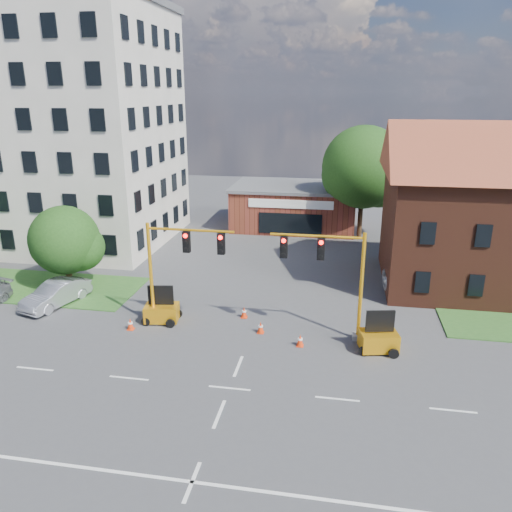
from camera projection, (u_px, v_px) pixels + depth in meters
The scene contains 16 objects.
ground at pixel (230, 388), 23.36m from camera, with size 120.00×120.00×0.00m, color #47474A.
lane_markings at pixel (213, 429), 20.55m from camera, with size 60.00×36.00×0.01m, color white, non-canonical shape.
office_block at pixel (61, 126), 43.89m from camera, with size 18.40×15.40×20.60m.
brick_shop at pixel (295, 206), 50.72m from camera, with size 12.40×8.40×4.30m.
tree_large at pixel (368, 170), 45.55m from camera, with size 7.93×7.56×10.43m.
tree_nw_front at pixel (69, 242), 34.46m from camera, with size 5.00×4.77×5.86m.
signal_mast_west at pixel (177, 263), 28.45m from camera, with size 5.30×0.60×6.20m.
signal_mast_east at pixel (331, 272), 27.02m from camera, with size 5.30×0.60×6.20m.
trailer_west at pixel (162, 311), 29.90m from camera, with size 2.13×1.58×2.22m.
trailer_east at pixel (379, 339), 26.53m from camera, with size 2.19×1.69×2.23m.
cone_a at pixel (130, 324), 29.02m from camera, with size 0.40×0.40×0.70m.
cone_b at pixel (244, 312), 30.56m from camera, with size 0.40×0.40×0.70m.
cone_c at pixel (261, 327), 28.62m from camera, with size 0.40×0.40×0.70m.
cone_d at pixel (300, 340), 27.13m from camera, with size 0.40×0.40×0.70m.
pickup_white at pixel (427, 281), 34.34m from camera, with size 2.78×6.03×1.67m, color silver.
sedan_silver_front at pixel (56, 294), 32.21m from camera, with size 1.67×4.78×1.58m, color #A1A4A9.
Camera 1 is at (4.72, -19.71, 13.22)m, focal length 35.00 mm.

